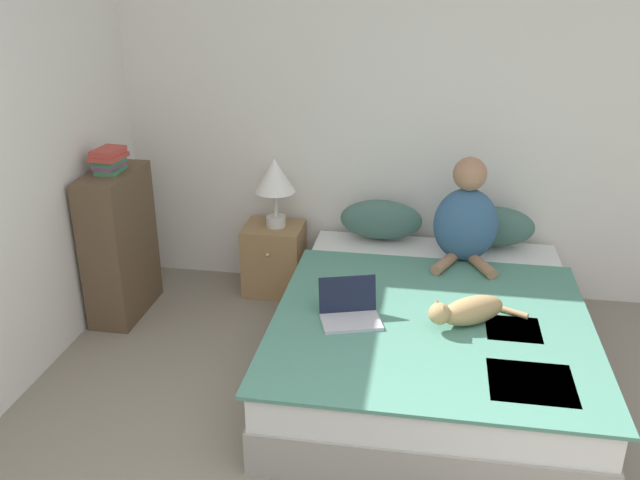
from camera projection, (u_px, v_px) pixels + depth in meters
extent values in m
cube|color=silver|center=(428.00, 117.00, 4.60)|extent=(5.30, 0.05, 2.55)
cube|color=silver|center=(3.00, 164.00, 3.54)|extent=(0.05, 4.01, 2.55)
cube|color=#9E998E|center=(429.00, 352.00, 4.01)|extent=(1.68, 2.12, 0.24)
cube|color=silver|center=(431.00, 320.00, 3.92)|extent=(1.65, 2.08, 0.19)
cube|color=#4C8470|center=(431.00, 322.00, 3.69)|extent=(1.73, 1.69, 0.02)
cube|color=#5B9384|center=(531.00, 383.00, 3.16)|extent=(0.40, 0.36, 0.01)
cube|color=#5B9384|center=(513.00, 329.00, 3.61)|extent=(0.29, 0.28, 0.01)
ellipsoid|color=#42665B|center=(381.00, 220.00, 4.72)|extent=(0.57, 0.23, 0.28)
ellipsoid|color=#42665B|center=(492.00, 226.00, 4.60)|extent=(0.57, 0.23, 0.28)
ellipsoid|color=#33567A|center=(465.00, 225.00, 4.34)|extent=(0.41, 0.22, 0.49)
sphere|color=#9E7051|center=(470.00, 174.00, 4.21)|extent=(0.21, 0.21, 0.21)
cylinder|color=#9E7051|center=(445.00, 263.00, 4.31)|extent=(0.18, 0.29, 0.07)
cylinder|color=#9E7051|center=(481.00, 265.00, 4.27)|extent=(0.18, 0.29, 0.07)
ellipsoid|color=tan|center=(472.00, 310.00, 3.64)|extent=(0.40, 0.34, 0.15)
sphere|color=tan|center=(439.00, 314.00, 3.55)|extent=(0.12, 0.12, 0.12)
cone|color=tan|center=(443.00, 309.00, 3.51)|extent=(0.05, 0.05, 0.05)
cone|color=tan|center=(437.00, 304.00, 3.56)|extent=(0.05, 0.05, 0.05)
cylinder|color=tan|center=(509.00, 311.00, 3.76)|extent=(0.20, 0.12, 0.03)
cube|color=#B7B7BC|center=(351.00, 322.00, 3.66)|extent=(0.36, 0.29, 0.02)
cube|color=black|center=(347.00, 294.00, 3.73)|extent=(0.32, 0.15, 0.20)
cube|color=#937047|center=(274.00, 258.00, 4.92)|extent=(0.41, 0.36, 0.51)
sphere|color=tan|center=(268.00, 255.00, 4.70)|extent=(0.03, 0.03, 0.03)
cylinder|color=beige|center=(276.00, 221.00, 4.81)|extent=(0.14, 0.14, 0.08)
cylinder|color=beige|center=(276.00, 204.00, 4.76)|extent=(0.02, 0.02, 0.18)
cone|color=white|center=(275.00, 175.00, 4.68)|extent=(0.28, 0.28, 0.24)
cube|color=brown|center=(120.00, 244.00, 4.53)|extent=(0.28, 0.61, 1.00)
cube|color=#3D7A51|center=(111.00, 170.00, 4.33)|extent=(0.15, 0.21, 0.03)
cube|color=#844270|center=(109.00, 166.00, 4.32)|extent=(0.16, 0.21, 0.02)
cube|color=#3D7A51|center=(109.00, 161.00, 4.30)|extent=(0.17, 0.21, 0.03)
cube|color=#B24238|center=(108.00, 157.00, 4.29)|extent=(0.20, 0.23, 0.03)
cube|color=#B24238|center=(108.00, 151.00, 4.29)|extent=(0.17, 0.23, 0.04)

